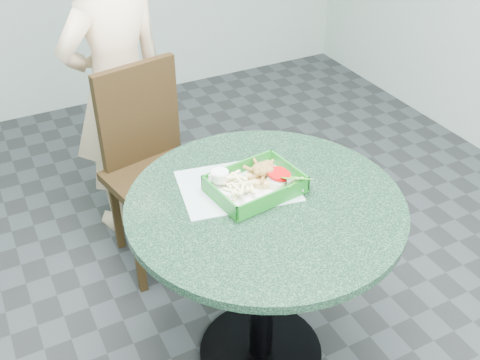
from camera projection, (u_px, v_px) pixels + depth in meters
name	position (u px, v px, depth m)	size (l,w,h in m)	color
floor	(260.00, 352.00, 2.27)	(4.00, 5.00, 0.02)	#303335
cafe_table	(264.00, 244.00, 1.94)	(0.92, 0.92, 0.75)	black
dining_chair	(149.00, 156.00, 2.50)	(0.39, 0.39, 0.93)	brown
diner_person	(119.00, 90.00, 2.59)	(0.54, 0.35, 1.47)	beige
placemat	(238.00, 191.00, 1.91)	(0.38, 0.29, 0.00)	#A3C1BF
food_basket	(255.00, 192.00, 1.88)	(0.29, 0.21, 0.06)	#16761E
crab_sandwich	(265.00, 177.00, 1.89)	(0.12, 0.12, 0.07)	tan
fries_pile	(235.00, 187.00, 1.87)	(0.11, 0.13, 0.05)	#FFF3AE
sauce_ramekin	(221.00, 178.00, 1.89)	(0.06, 0.06, 0.03)	white
garnish_cup	(283.00, 185.00, 1.87)	(0.12, 0.12, 0.05)	white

